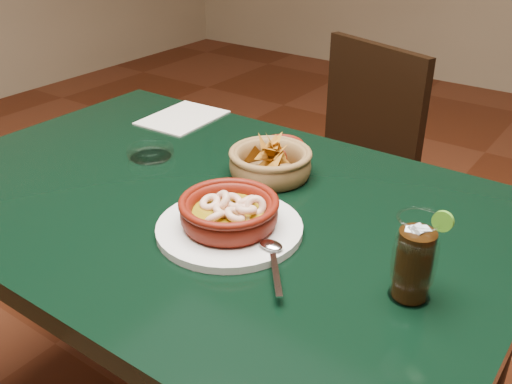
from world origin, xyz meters
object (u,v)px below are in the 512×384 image
Objects in this scene: chip_basket at (270,163)px; dining_chair at (339,177)px; cola_drink at (414,259)px; shrimp_plate at (230,216)px; dining_table at (206,238)px.

dining_chair is at bearing 101.90° from chip_basket.
cola_drink is at bearing -27.91° from chip_basket.
shrimp_plate is at bearing -73.18° from chip_basket.
shrimp_plate reaches higher than dining_table.
chip_basket is (0.06, 0.15, 0.13)m from dining_table.
chip_basket is at bearing -78.10° from dining_chair.
cola_drink reaches higher than dining_chair.
dining_chair is at bearing 123.73° from cola_drink.
dining_table is at bearing -85.06° from dining_chair.
chip_basket reaches higher than shrimp_plate.
dining_chair is at bearing 103.33° from shrimp_plate.
dining_chair is 0.85m from shrimp_plate.
dining_table is 0.48m from cola_drink.
shrimp_plate is 0.33m from cola_drink.
cola_drink is (0.39, -0.21, 0.04)m from chip_basket.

